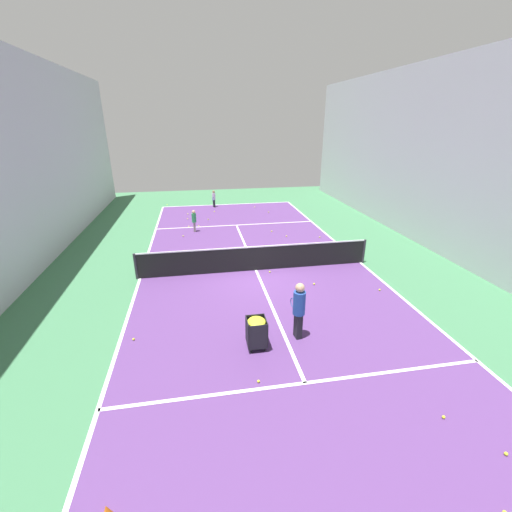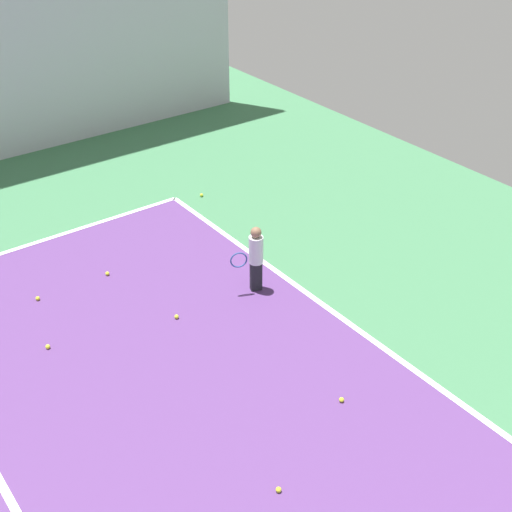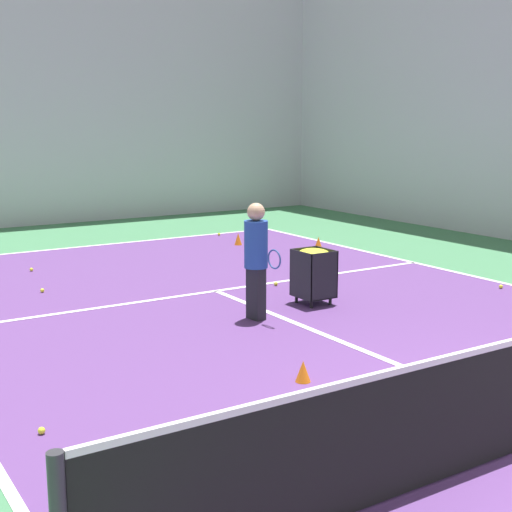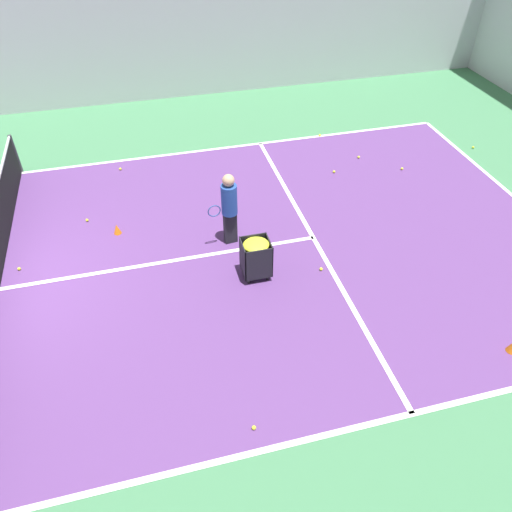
# 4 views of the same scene
# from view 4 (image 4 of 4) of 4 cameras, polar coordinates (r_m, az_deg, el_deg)

# --- Properties ---
(line_sideline_left) EXTENTS (0.10, 24.07, 0.00)m
(line_sideline_left) POSITION_cam_4_polar(r_m,az_deg,el_deg) (14.89, -25.25, 8.57)
(line_sideline_left) COLOR white
(line_sideline_left) RESTS_ON ground
(line_service_far) EXTENTS (9.21, 0.10, 0.00)m
(line_service_far) POSITION_cam_4_polar(r_m,az_deg,el_deg) (11.27, 6.55, 2.11)
(line_service_far) COLOR white
(line_service_far) RESTS_ON ground
(coach_at_net) EXTENTS (0.37, 0.67, 1.70)m
(coach_at_net) POSITION_cam_4_polar(r_m,az_deg,el_deg) (10.54, -3.09, 5.86)
(coach_at_net) COLOR black
(coach_at_net) RESTS_ON ground
(ball_cart) EXTENTS (0.52, 0.56, 0.88)m
(ball_cart) POSITION_cam_4_polar(r_m,az_deg,el_deg) (9.84, -0.00, 0.45)
(ball_cart) COLOR black
(ball_cart) RESTS_ON ground
(training_cone_1) EXTENTS (0.17, 0.17, 0.24)m
(training_cone_1) POSITION_cam_4_polar(r_m,az_deg,el_deg) (11.69, -15.60, 3.00)
(training_cone_1) COLOR orange
(training_cone_1) RESTS_ON ground
(tennis_ball_0) EXTENTS (0.07, 0.07, 0.07)m
(tennis_ball_0) POSITION_cam_4_polar(r_m,az_deg,el_deg) (15.96, 23.56, 11.32)
(tennis_ball_0) COLOR yellow
(tennis_ball_0) RESTS_ON ground
(tennis_ball_5) EXTENTS (0.07, 0.07, 0.07)m
(tennis_ball_5) POSITION_cam_4_polar(r_m,az_deg,el_deg) (13.66, 8.92, 9.50)
(tennis_ball_5) COLOR yellow
(tennis_ball_5) RESTS_ON ground
(tennis_ball_6) EXTENTS (0.07, 0.07, 0.07)m
(tennis_ball_6) POSITION_cam_4_polar(r_m,az_deg,el_deg) (11.45, -25.45, -1.33)
(tennis_ball_6) COLOR yellow
(tennis_ball_6) RESTS_ON ground
(tennis_ball_9) EXTENTS (0.07, 0.07, 0.07)m
(tennis_ball_9) POSITION_cam_4_polar(r_m,az_deg,el_deg) (15.47, 7.30, 13.54)
(tennis_ball_9) COLOR yellow
(tennis_ball_9) RESTS_ON ground
(tennis_ball_10) EXTENTS (0.07, 0.07, 0.07)m
(tennis_ball_10) POSITION_cam_4_polar(r_m,az_deg,el_deg) (8.01, -0.24, -19.03)
(tennis_ball_10) COLOR yellow
(tennis_ball_10) RESTS_ON ground
(tennis_ball_13) EXTENTS (0.07, 0.07, 0.07)m
(tennis_ball_13) POSITION_cam_4_polar(r_m,az_deg,el_deg) (14.19, 16.34, 9.56)
(tennis_ball_13) COLOR yellow
(tennis_ball_13) RESTS_ON ground
(tennis_ball_16) EXTENTS (0.07, 0.07, 0.07)m
(tennis_ball_16) POSITION_cam_4_polar(r_m,az_deg,el_deg) (14.47, 11.65, 11.01)
(tennis_ball_16) COLOR yellow
(tennis_ball_16) RESTS_ON ground
(tennis_ball_17) EXTENTS (0.07, 0.07, 0.07)m
(tennis_ball_17) POSITION_cam_4_polar(r_m,az_deg,el_deg) (14.11, -15.25, 9.58)
(tennis_ball_17) COLOR yellow
(tennis_ball_17) RESTS_ON ground
(tennis_ball_18) EXTENTS (0.07, 0.07, 0.07)m
(tennis_ball_18) POSITION_cam_4_polar(r_m,az_deg,el_deg) (12.32, -18.75, 3.91)
(tennis_ball_18) COLOR yellow
(tennis_ball_18) RESTS_ON ground
(tennis_ball_20) EXTENTS (0.07, 0.07, 0.07)m
(tennis_ball_20) POSITION_cam_4_polar(r_m,az_deg,el_deg) (10.42, 7.45, -1.49)
(tennis_ball_20) COLOR yellow
(tennis_ball_20) RESTS_ON ground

